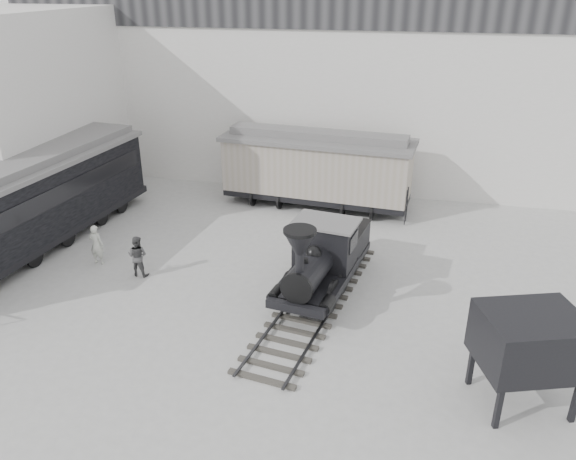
% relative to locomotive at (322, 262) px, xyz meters
% --- Properties ---
extents(ground, '(90.00, 90.00, 0.00)m').
position_rel_locomotive_xyz_m(ground, '(-1.51, -3.50, -1.22)').
color(ground, '#9E9E9B').
extents(north_wall, '(34.00, 2.51, 11.00)m').
position_rel_locomotive_xyz_m(north_wall, '(-1.51, 11.49, 4.33)').
color(north_wall, silver).
rests_on(north_wall, ground).
extents(west_pavilion, '(7.00, 12.11, 9.00)m').
position_rel_locomotive_xyz_m(west_pavilion, '(-16.01, 6.47, 3.27)').
color(west_pavilion, silver).
rests_on(west_pavilion, ground).
extents(locomotive, '(3.41, 9.55, 3.30)m').
position_rel_locomotive_xyz_m(locomotive, '(0.00, 0.00, 0.00)').
color(locomotive, '#3E3A35').
rests_on(locomotive, ground).
extents(boxcar, '(9.31, 3.60, 3.73)m').
position_rel_locomotive_xyz_m(boxcar, '(-1.70, 8.23, 0.73)').
color(boxcar, black).
rests_on(boxcar, ground).
extents(passenger_coach, '(4.08, 13.53, 3.56)m').
position_rel_locomotive_xyz_m(passenger_coach, '(-12.01, 1.00, 0.75)').
color(passenger_coach, black).
rests_on(passenger_coach, ground).
extents(visitor_a, '(0.61, 0.42, 1.62)m').
position_rel_locomotive_xyz_m(visitor_a, '(-8.88, 0.25, -0.41)').
color(visitor_a, beige).
rests_on(visitor_a, ground).
extents(visitor_b, '(0.78, 0.62, 1.58)m').
position_rel_locomotive_xyz_m(visitor_b, '(-6.89, -0.25, -0.43)').
color(visitor_b, '#424243').
rests_on(visitor_b, ground).
extents(coal_hopper, '(2.97, 2.69, 2.67)m').
position_rel_locomotive_xyz_m(coal_hopper, '(6.03, -4.35, 0.52)').
color(coal_hopper, black).
rests_on(coal_hopper, ground).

